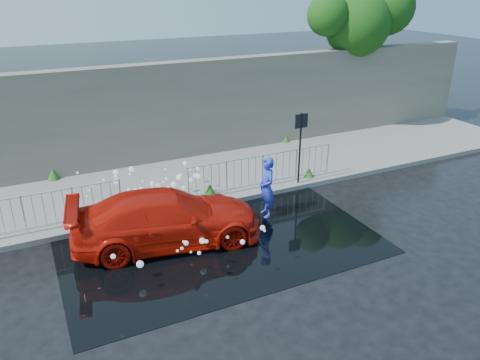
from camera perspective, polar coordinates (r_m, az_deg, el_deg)
The scene contains 13 objects.
ground at distance 11.37m, azimuth -2.78°, elevation -10.43°, with size 90.00×90.00×0.00m, color black.
pavement at distance 15.52m, azimuth -10.03°, elevation -0.74°, with size 30.00×4.00×0.15m, color slate.
curb at distance 13.77m, azimuth -7.69°, elevation -3.79°, with size 30.00×0.25×0.16m, color slate.
retaining_wall at distance 16.93m, azimuth -12.57°, elevation 7.68°, with size 30.00×0.60×3.50m, color #625E52.
puddle at distance 12.31m, azimuth -2.46°, elevation -7.51°, with size 8.00×5.00×0.01m, color black.
sign_post at distance 14.90m, azimuth 7.38°, elevation 5.21°, with size 0.45×0.06×2.50m.
tree at distance 21.04m, azimuth 14.80°, elevation 18.53°, with size 4.99×2.73×6.35m.
railing_left at distance 13.33m, azimuth -24.89°, elevation -3.74°, with size 5.05×0.05×1.10m.
railing_right at distance 14.86m, azimuth 2.76°, elevation 1.27°, with size 5.05×0.05×1.10m.
weeds at distance 14.88m, azimuth -10.52°, elevation -0.81°, with size 12.17×3.93×0.42m.
water_spray at distance 13.39m, azimuth -9.79°, elevation -1.86°, with size 3.57×5.71×1.06m.
red_car at distance 12.10m, azimuth -8.86°, elevation -4.64°, with size 1.95×4.80×1.39m, color #B91307.
person at distance 13.25m, azimuth 3.29°, elevation -0.90°, with size 0.64×0.42×1.77m, color #2736C3.
Camera 1 is at (-3.59, -8.75, 6.32)m, focal length 35.00 mm.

